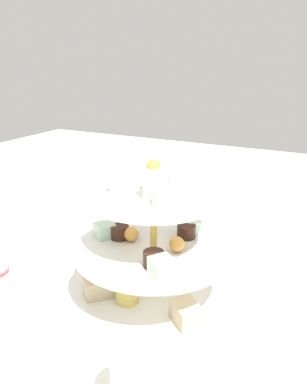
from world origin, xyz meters
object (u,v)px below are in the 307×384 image
(water_glass_tall_right, at_px, (196,208))
(water_glass_mid_back, at_px, (139,384))
(butter_knife_right, at_px, (60,239))
(tiered_serving_stand, at_px, (153,259))

(water_glass_tall_right, distance_m, water_glass_mid_back, 0.48)
(butter_knife_right, bearing_deg, tiered_serving_stand, 93.98)
(tiered_serving_stand, relative_size, water_glass_mid_back, 3.15)
(butter_knife_right, relative_size, water_glass_mid_back, 1.79)
(tiered_serving_stand, relative_size, butter_knife_right, 1.76)
(water_glass_tall_right, xyz_separation_m, butter_knife_right, (0.14, -0.26, -0.07))
(butter_knife_right, bearing_deg, water_glass_tall_right, 144.22)
(tiered_serving_stand, distance_m, water_glass_mid_back, 0.23)
(tiered_serving_stand, distance_m, butter_knife_right, 0.31)
(water_glass_mid_back, bearing_deg, tiered_serving_stand, -156.65)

